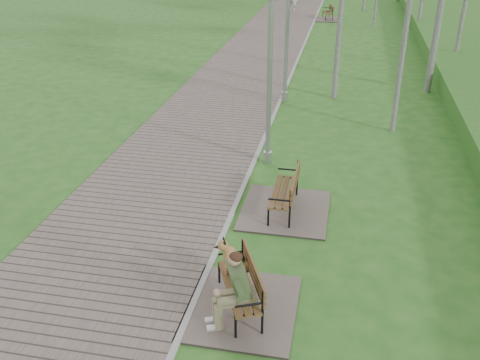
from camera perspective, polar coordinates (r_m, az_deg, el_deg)
name	(u,v)px	position (r m, az deg, el deg)	size (l,w,h in m)	color
ground	(176,345)	(7.80, -6.79, -17.09)	(120.00, 120.00, 0.00)	#28601F
walkway	(273,32)	(27.58, 3.59, 15.44)	(3.50, 67.00, 0.04)	#685A54
kerb	(309,34)	(27.40, 7.35, 15.21)	(0.10, 67.00, 0.05)	#999993
bench_main	(236,289)	(8.05, -0.45, -11.52)	(1.63, 1.82, 1.43)	#685A54
bench_second	(284,203)	(10.69, 4.67, -2.41)	(1.72, 1.91, 1.05)	#685A54
bench_third	(328,17)	(31.45, 9.33, 16.83)	(1.55, 1.72, 0.95)	#685A54
lamp_post_near	(270,67)	(12.02, 3.20, 11.97)	(0.19, 0.19, 4.98)	#9C9EA3
lamp_post_second	(287,23)	(16.62, 5.07, 16.32)	(0.20, 0.20, 5.16)	#9C9EA3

